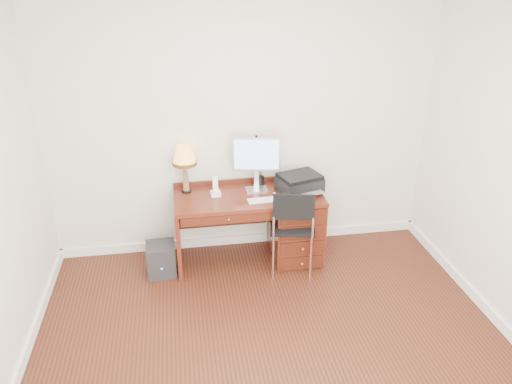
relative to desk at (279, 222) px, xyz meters
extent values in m
plane|color=#34150B|center=(-0.32, -1.40, -0.41)|extent=(4.00, 4.00, 0.00)
plane|color=silver|center=(-0.32, 0.35, 0.94)|extent=(4.00, 0.00, 4.00)
cube|color=white|center=(-0.32, 0.33, -0.36)|extent=(4.00, 0.03, 0.10)
cube|color=white|center=(-2.31, -1.40, -0.36)|extent=(0.03, 3.50, 0.10)
cube|color=white|center=(1.66, -1.40, -0.36)|extent=(0.03, 3.50, 0.10)
cube|color=#5B2113|center=(-0.32, -0.01, 0.32)|extent=(1.50, 0.65, 0.04)
cube|color=#5B2113|center=(0.18, -0.01, -0.06)|extent=(0.50, 0.61, 0.71)
cube|color=#5B2113|center=(-1.05, -0.01, -0.06)|extent=(0.04, 0.61, 0.71)
cube|color=#47190E|center=(-0.56, 0.29, 0.05)|extent=(0.96, 0.03, 0.39)
cube|color=#47190E|center=(-0.56, -0.31, 0.25)|extent=(0.91, 0.03, 0.09)
sphere|color=#BF8C3F|center=(0.18, -0.34, -0.06)|extent=(0.03, 0.03, 0.03)
cube|color=silver|center=(-0.22, 0.10, 0.34)|extent=(0.24, 0.19, 0.01)
cube|color=silver|center=(-0.22, 0.15, 0.44)|extent=(0.05, 0.04, 0.18)
cube|color=silver|center=(-0.22, 0.13, 0.72)|extent=(0.49, 0.12, 0.35)
cube|color=#4C8CF2|center=(-0.22, 0.11, 0.72)|extent=(0.45, 0.08, 0.31)
cube|color=white|center=(-0.16, -0.15, 0.34)|extent=(0.38, 0.13, 0.01)
cylinder|color=black|center=(0.12, -0.14, 0.34)|extent=(0.23, 0.23, 0.01)
ellipsoid|color=white|center=(0.12, -0.14, 0.36)|extent=(0.10, 0.07, 0.04)
cube|color=black|center=(0.21, 0.01, 0.41)|extent=(0.50, 0.43, 0.15)
cube|color=black|center=(0.21, 0.01, 0.50)|extent=(0.47, 0.41, 0.04)
cylinder|color=black|center=(-0.94, 0.18, 0.35)|extent=(0.10, 0.10, 0.02)
cone|color=brown|center=(-0.94, 0.18, 0.51)|extent=(0.07, 0.07, 0.30)
cone|color=#FFB550|center=(-0.94, 0.18, 0.75)|extent=(0.24, 0.24, 0.19)
cylinder|color=#593814|center=(-0.94, 0.18, 0.65)|extent=(0.25, 0.25, 0.04)
cube|color=white|center=(-0.65, 0.04, 0.36)|extent=(0.11, 0.11, 0.04)
cube|color=white|center=(-0.65, 0.04, 0.46)|extent=(0.05, 0.07, 0.17)
cylinder|color=black|center=(-0.16, 0.23, 0.39)|extent=(0.08, 0.08, 0.10)
cube|color=black|center=(0.09, -0.24, 0.08)|extent=(0.52, 0.52, 0.03)
cube|color=black|center=(0.09, -0.45, 0.39)|extent=(0.39, 0.11, 0.26)
cylinder|color=silver|center=(-0.10, -0.05, -0.17)|extent=(0.02, 0.02, 0.49)
cylinder|color=silver|center=(0.27, -0.05, -0.17)|extent=(0.02, 0.02, 0.49)
cylinder|color=silver|center=(-0.10, -0.42, -0.17)|extent=(0.02, 0.02, 0.49)
cylinder|color=silver|center=(0.27, -0.42, -0.17)|extent=(0.02, 0.02, 0.49)
cylinder|color=silver|center=(-0.10, -0.45, 0.30)|extent=(0.02, 0.02, 0.44)
cylinder|color=silver|center=(0.27, -0.45, 0.30)|extent=(0.02, 0.02, 0.44)
cube|color=black|center=(-1.24, -0.14, -0.25)|extent=(0.30, 0.30, 0.33)
camera|label=1|loc=(-0.98, -4.53, 2.49)|focal=35.00mm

